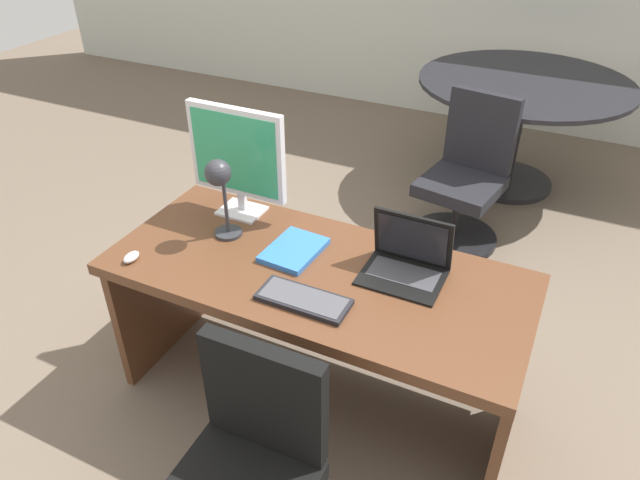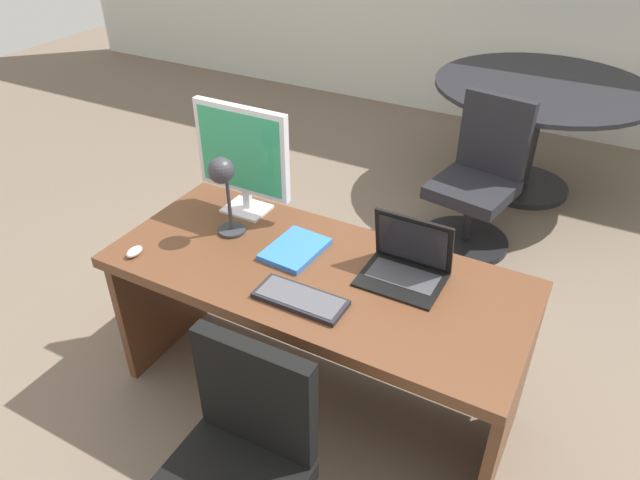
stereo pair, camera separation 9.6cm
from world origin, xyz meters
The scene contains 10 objects.
ground centered at (0.00, 1.50, 0.00)m, with size 12.00×12.00×0.00m, color #6B5B4C.
desk centered at (0.00, 0.04, 0.55)m, with size 1.71×0.75×0.74m.
monitor centered at (-0.51, 0.25, 1.03)m, with size 0.46×0.16×0.51m.
laptop centered at (0.33, 0.15, 0.81)m, with size 0.32×0.26×0.24m.
keyboard centered at (0.05, -0.20, 0.75)m, with size 0.35×0.15×0.02m.
mouse centered at (-0.71, -0.27, 0.76)m, with size 0.04×0.08×0.04m.
desk_lamp centered at (-0.46, 0.04, 1.00)m, with size 0.12×0.14×0.37m.
book centered at (-0.13, 0.07, 0.75)m, with size 0.22×0.28×0.02m.
meeting_table centered at (0.39, 2.51, 0.62)m, with size 1.47×1.47×0.81m.
meeting_chair_near centered at (0.24, 1.64, 0.37)m, with size 0.56×0.56×0.93m.
Camera 2 is at (0.92, -1.64, 2.15)m, focal length 32.91 mm.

